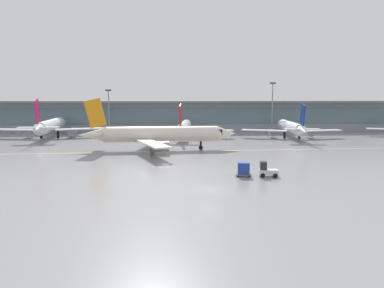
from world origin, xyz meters
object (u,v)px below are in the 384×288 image
Objects in this scene: taxiing_regional_jet at (160,135)px; baggage_tug at (267,170)px; gate_airplane_3 at (291,127)px; gate_airplane_2 at (184,128)px; gate_airplane_1 at (51,126)px; apron_light_mast_2 at (272,105)px; cargo_dolly_lead at (244,169)px; apron_light_mast_1 at (109,109)px.

baggage_tug is at bearing -62.71° from taxiing_regional_jet.
taxiing_regional_jet reaches higher than gate_airplane_3.
taxiing_regional_jet is (-5.59, -22.47, 0.40)m from gate_airplane_2.
apron_light_mast_2 reaches higher than gate_airplane_1.
baggage_tug is 1.20× the size of cargo_dolly_lead.
apron_light_mast_2 is at bearing -56.58° from gate_airplane_2.
gate_airplane_3 reaches higher than gate_airplane_2.
gate_airplane_2 is at bearing -99.54° from gate_airplane_1.
taxiing_regional_jet reaches higher than baggage_tug.
apron_light_mast_2 is (-1.15, 15.45, 5.46)m from gate_airplane_3.
gate_airplane_2 reaches higher than cargo_dolly_lead.
apron_light_mast_1 is at bearing 61.27° from gate_airplane_2.
gate_airplane_3 is at bearing 28.46° from taxiing_regional_jet.
gate_airplane_2 is at bearing -152.19° from apron_light_mast_2.
gate_airplane_1 is at bearing 90.68° from gate_airplane_3.
gate_airplane_1 is 35.81m from gate_airplane_2.
taxiing_regional_jet is at bearing -135.05° from gate_airplane_1.
taxiing_regional_jet is 14.07× the size of cargo_dolly_lead.
taxiing_regional_jet reaches higher than cargo_dolly_lead.
apron_light_mast_1 is at bearing -52.41° from gate_airplane_1.
taxiing_regional_jet is at bearing -66.15° from apron_light_mast_1.
apron_light_mast_1 is at bearing 76.37° from gate_airplane_3.
apron_light_mast_1 is (13.45, 12.36, 4.05)m from gate_airplane_1.
gate_airplane_3 is 51.93m from cargo_dolly_lead.
gate_airplane_3 is at bearing 73.72° from cargo_dolly_lead.
baggage_tug is at bearing -143.34° from gate_airplane_1.
taxiing_regional_jet is at bearing 126.35° from gate_airplane_3.
taxiing_regional_jet is at bearing -131.72° from apron_light_mast_2.
gate_airplane_2 is 28.44m from gate_airplane_3.
apron_light_mast_2 reaches higher than cargo_dolly_lead.
baggage_tug is (45.94, -51.66, -2.27)m from gate_airplane_1.
apron_light_mast_1 reaches higher than gate_airplane_2.
cargo_dolly_lead is at bearing -145.14° from gate_airplane_1.
cargo_dolly_lead is at bearing 159.86° from gate_airplane_3.
apron_light_mast_2 is at bearing 82.96° from baggage_tug.
apron_light_mast_1 reaches higher than cargo_dolly_lead.
apron_light_mast_1 is at bearing 124.94° from baggage_tug.
gate_airplane_2 is 23.16m from taxiing_regional_jet.
baggage_tug is (15.84, -26.35, -2.32)m from taxiing_regional_jet.
cargo_dolly_lead is at bearing 180.00° from baggage_tug.
cargo_dolly_lead is at bearing -166.09° from gate_airplane_2.
apron_light_mast_1 reaches higher than gate_airplane_1.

